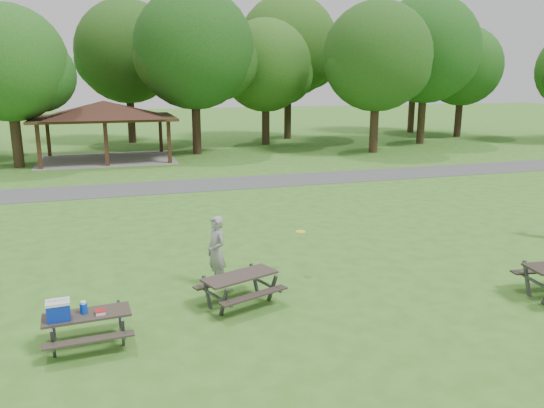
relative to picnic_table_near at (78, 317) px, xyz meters
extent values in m
plane|color=#387220|center=(4.61, 1.38, -0.66)|extent=(160.00, 160.00, 0.00)
cube|color=#48494B|center=(4.61, 15.38, -0.65)|extent=(120.00, 3.20, 0.02)
cube|color=#352013|center=(-3.09, 22.68, 0.64)|extent=(0.22, 0.22, 2.60)
cube|color=#352213|center=(-3.09, 28.08, 0.64)|extent=(0.22, 0.22, 2.60)
cube|color=#391E14|center=(0.61, 22.68, 0.64)|extent=(0.22, 0.22, 2.60)
cube|color=#3B2715|center=(0.61, 28.08, 0.64)|extent=(0.22, 0.22, 2.60)
cube|color=#321D12|center=(4.31, 22.68, 0.64)|extent=(0.22, 0.22, 2.60)
cube|color=#311912|center=(4.31, 28.08, 0.64)|extent=(0.22, 0.22, 2.60)
cube|color=#342315|center=(0.61, 25.38, 2.02)|extent=(8.60, 6.60, 0.16)
pyramid|color=black|center=(0.61, 25.38, 2.60)|extent=(7.01, 7.01, 1.00)
cube|color=gray|center=(0.61, 25.38, -0.65)|extent=(8.40, 6.40, 0.03)
cylinder|color=#2E2014|center=(-4.39, 23.88, 1.09)|extent=(0.60, 0.60, 3.50)
sphere|color=#1B4F16|center=(-4.39, 23.88, 5.31)|extent=(6.60, 6.60, 6.60)
sphere|color=#164B15|center=(-2.91, 24.18, 4.65)|extent=(4.29, 4.29, 4.29)
cylinder|color=black|center=(6.61, 26.38, 1.35)|extent=(0.60, 0.60, 4.02)
sphere|color=#154112|center=(6.61, 26.38, 6.36)|extent=(8.00, 8.00, 8.00)
sphere|color=#1A4413|center=(8.41, 26.68, 5.56)|extent=(5.20, 5.20, 5.20)
sphere|color=#1B4012|center=(5.01, 26.18, 5.76)|extent=(4.80, 4.80, 4.80)
cylinder|color=black|center=(12.61, 29.88, 1.05)|extent=(0.60, 0.60, 3.43)
sphere|color=#214E16|center=(12.61, 29.88, 5.39)|extent=(7.00, 7.00, 7.00)
sphere|color=#1D4C15|center=(14.18, 30.18, 4.69)|extent=(4.55, 4.55, 4.55)
sphere|color=#1C4F16|center=(11.21, 29.68, 4.87)|extent=(4.20, 4.20, 4.20)
cylinder|color=#312015|center=(18.61, 23.38, 1.23)|extent=(0.60, 0.60, 3.78)
sphere|color=#1A4413|center=(18.61, 23.38, 5.89)|extent=(7.40, 7.40, 7.40)
sphere|color=#174814|center=(20.27, 23.68, 5.15)|extent=(4.81, 4.81, 4.81)
sphere|color=#1A4413|center=(17.13, 23.18, 5.34)|extent=(4.44, 4.44, 4.44)
cylinder|color=black|center=(24.61, 26.88, 1.44)|extent=(0.60, 0.60, 4.20)
sphere|color=#164614|center=(24.61, 26.88, 6.61)|extent=(8.20, 8.20, 8.20)
sphere|color=#144715|center=(26.45, 27.18, 5.79)|extent=(5.33, 5.33, 5.33)
sphere|color=#154A15|center=(22.97, 26.68, 6.00)|extent=(4.92, 4.92, 4.92)
cylinder|color=black|center=(30.61, 30.38, 1.12)|extent=(0.60, 0.60, 3.57)
sphere|color=#194B15|center=(30.61, 30.38, 5.46)|extent=(6.80, 6.80, 6.80)
sphere|color=#184814|center=(32.14, 30.68, 4.78)|extent=(4.42, 4.42, 4.42)
sphere|color=#1C4814|center=(29.25, 30.18, 4.95)|extent=(4.08, 4.08, 4.08)
cylinder|color=black|center=(2.61, 34.38, 1.40)|extent=(0.60, 0.60, 4.13)
sphere|color=#1C4413|center=(2.61, 34.38, 6.47)|extent=(8.00, 8.00, 8.00)
sphere|color=#154012|center=(4.41, 34.68, 5.67)|extent=(5.20, 5.20, 5.20)
sphere|color=#194C15|center=(1.01, 34.18, 5.87)|extent=(4.80, 4.80, 4.80)
cylinder|color=black|center=(15.61, 33.38, 1.61)|extent=(0.60, 0.60, 4.55)
sphere|color=#214C15|center=(15.61, 33.38, 7.04)|extent=(8.40, 8.40, 8.40)
sphere|color=#1E4814|center=(17.50, 33.68, 6.20)|extent=(5.46, 5.46, 5.46)
sphere|color=#204E16|center=(13.93, 33.18, 6.41)|extent=(5.04, 5.04, 5.04)
cylinder|color=#321E16|center=(28.61, 34.88, 1.47)|extent=(0.60, 0.60, 4.27)
sphere|color=#1C4413|center=(28.61, 34.88, 6.61)|extent=(8.00, 8.00, 8.00)
sphere|color=#194E16|center=(30.41, 35.18, 5.81)|extent=(5.20, 5.20, 5.20)
sphere|color=#1E4714|center=(27.01, 34.68, 6.01)|extent=(4.80, 4.80, 4.80)
cube|color=#2F2822|center=(0.16, 0.04, 0.01)|extent=(1.70, 0.76, 0.05)
cube|color=#2E2821|center=(0.19, -0.50, -0.26)|extent=(1.67, 0.35, 0.04)
cube|color=#312923|center=(0.12, 0.59, -0.26)|extent=(1.67, 0.35, 0.04)
cube|color=#3F3F41|center=(-0.46, -0.35, -0.32)|extent=(0.08, 0.35, 0.72)
cube|color=#3F3F41|center=(-0.50, 0.34, -0.32)|extent=(0.08, 0.35, 0.72)
cube|color=#424245|center=(-0.48, 0.00, -0.30)|extent=(0.14, 1.35, 0.05)
cube|color=#464649|center=(0.82, -0.26, -0.32)|extent=(0.08, 0.35, 0.72)
cube|color=#39393B|center=(0.77, 0.43, -0.32)|extent=(0.08, 0.35, 0.72)
cube|color=#414144|center=(0.80, 0.08, -0.30)|extent=(0.14, 1.35, 0.05)
cube|color=#0C29B4|center=(-0.34, -0.08, 0.20)|extent=(0.44, 0.34, 0.33)
cube|color=silver|center=(-0.34, -0.08, 0.39)|extent=(0.46, 0.36, 0.05)
cylinder|color=silver|center=(-0.34, -0.08, 0.46)|extent=(0.37, 0.05, 0.03)
cylinder|color=#0C3DBD|center=(0.11, 0.08, 0.14)|extent=(0.15, 0.15, 0.20)
cylinder|color=white|center=(0.11, 0.08, 0.26)|extent=(0.11, 0.11, 0.05)
cube|color=white|center=(0.42, -0.05, 0.07)|extent=(0.19, 0.19, 0.06)
cube|color=#AE131A|center=(0.42, -0.05, 0.11)|extent=(0.20, 0.20, 0.01)
cube|color=#312824|center=(3.50, 1.09, 0.05)|extent=(1.88, 1.25, 0.05)
cube|color=black|center=(3.70, 0.54, -0.24)|extent=(1.73, 0.84, 0.04)
cube|color=#322824|center=(3.31, 1.63, -0.24)|extent=(1.73, 0.84, 0.04)
cube|color=#38383A|center=(3.00, 0.51, -0.31)|extent=(0.18, 0.36, 0.76)
cube|color=#3D3D3F|center=(2.75, 1.20, -0.31)|extent=(0.18, 0.36, 0.76)
cube|color=#454547|center=(2.87, 0.85, -0.28)|extent=(0.54, 1.36, 0.05)
cube|color=#414143|center=(4.26, 0.97, -0.31)|extent=(0.18, 0.36, 0.76)
cube|color=#3C3C3E|center=(4.01, 1.66, -0.31)|extent=(0.18, 0.36, 0.76)
cube|color=#464749|center=(4.14, 1.32, -0.28)|extent=(0.54, 1.36, 0.05)
cube|color=#464649|center=(10.41, -0.35, -0.26)|extent=(0.11, 0.41, 0.85)
cube|color=#444547|center=(10.37, -0.76, -0.23)|extent=(0.24, 1.59, 0.05)
cylinder|color=yellow|center=(5.54, 2.56, 0.53)|extent=(0.29, 0.29, 0.02)
imported|color=#939396|center=(3.22, 2.39, 0.26)|extent=(0.62, 0.77, 1.84)
camera|label=1|loc=(0.83, -10.21, 4.57)|focal=35.00mm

